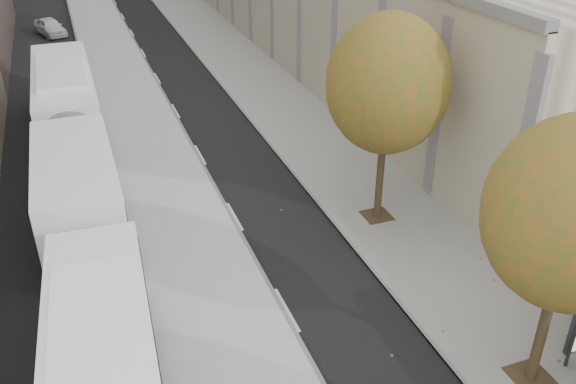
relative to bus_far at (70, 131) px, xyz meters
name	(u,v)px	position (x,y,z in m)	size (l,w,h in m)	color
bus_platform	(138,122)	(3.37, 4.17, -1.68)	(4.25, 150.00, 0.15)	#B8B8B8
sidewalk	(279,104)	(11.37, 4.17, -1.71)	(4.75, 150.00, 0.08)	gray
tree_c	(573,215)	(10.85, -17.83, 3.50)	(4.20, 4.20, 7.28)	#2E2313
tree_d	(388,85)	(10.85, -8.83, 3.72)	(4.40, 4.40, 7.60)	#2E2313
bus_far	(70,131)	(0.00, 0.00, 0.00)	(2.90, 19.25, 3.21)	white
distant_car	(50,27)	(-0.43, 24.62, -1.09)	(1.56, 3.88, 1.32)	silver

